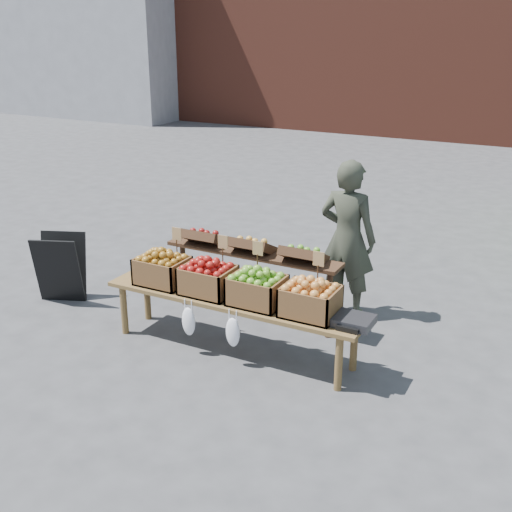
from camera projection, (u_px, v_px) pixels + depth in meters
The scene contains 11 objects.
ground at pixel (275, 361), 6.25m from camera, with size 80.00×80.00×0.00m, color #414244.
grey_building at pixel (78, 10), 21.98m from camera, with size 8.00×3.00×7.00m, color gray.
vendor at pixel (347, 239), 7.01m from camera, with size 0.64×0.42×1.76m, color #313428.
chalkboard_sign at pixel (61, 268), 7.50m from camera, with size 0.54×0.30×0.82m, color black, non-canonical shape.
back_table at pixel (252, 276), 6.95m from camera, with size 2.10×0.44×1.04m, color #392315, non-canonical shape.
display_bench at pixel (233, 325), 6.37m from camera, with size 2.70×0.56×0.57m, color brown, non-canonical shape.
crate_golden_apples at pixel (162, 271), 6.58m from camera, with size 0.50×0.40×0.28m, color #AE7323, non-canonical shape.
crate_russet_pears at pixel (208, 280), 6.34m from camera, with size 0.50×0.40×0.28m, color maroon, non-canonical shape.
crate_red_apples at pixel (257, 290), 6.10m from camera, with size 0.50×0.40×0.28m, color #579D29, non-canonical shape.
crate_green_apples at pixel (310, 301), 5.86m from camera, with size 0.50×0.40×0.28m, color #B09C2F, non-canonical shape.
weighing_scale at pixel (354, 321), 5.71m from camera, with size 0.34×0.30×0.08m, color black.
Camera 1 is at (2.41, -4.97, 3.12)m, focal length 45.00 mm.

